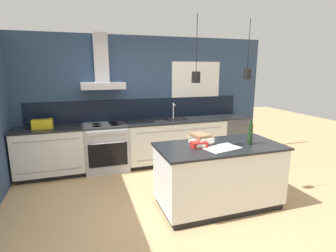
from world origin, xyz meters
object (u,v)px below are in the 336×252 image
Objects in this scene: red_supply_box at (199,144)px; yellow_toolbox at (42,124)px; oven_range at (107,147)px; dishwasher at (231,136)px; bottle_on_island at (250,134)px; book_stack at (201,139)px.

yellow_toolbox is (-2.16, 1.92, 0.04)m from red_supply_box.
oven_range is 1.21m from yellow_toolbox.
dishwasher is 2.31m from bottle_on_island.
bottle_on_island reaches higher than oven_range.
book_stack is (-1.60, -1.77, 0.53)m from dishwasher.
book_stack is at bearing 57.62° from red_supply_box.
oven_range is 2.53× the size of bottle_on_island.
red_supply_box reaches higher than oven_range.
oven_range is 2.77m from dishwasher.
book_stack reaches higher than oven_range.
dishwasher is 2.53× the size of bottle_on_island.
book_stack reaches higher than red_supply_box.
yellow_toolbox is at bearing 145.31° from bottle_on_island.
yellow_toolbox is at bearing 180.00° from dishwasher.
red_supply_box is at bearing 172.91° from bottle_on_island.
yellow_toolbox is at bearing 141.87° from book_stack.
dishwasher is 2.46× the size of book_stack.
bottle_on_island is at bearing -47.87° from oven_range.
bottle_on_island is 3.53m from yellow_toolbox.
oven_range is 2.77m from bottle_on_island.
oven_range is at bearing -0.23° from yellow_toolbox.
dishwasher is at bearing 64.53° from bottle_on_island.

